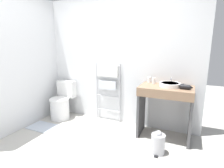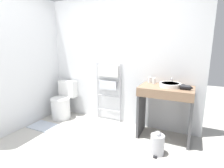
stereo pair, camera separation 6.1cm
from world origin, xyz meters
name	(u,v)px [view 1 (the left image)]	position (x,y,z in m)	size (l,w,h in m)	color
ground_plane	(68,167)	(0.00, 0.00, 0.00)	(12.00, 12.00, 0.00)	#B2AFA8
wall_back	(117,61)	(0.00, 1.61, 1.21)	(3.14, 0.12, 2.42)	silver
wall_side	(25,62)	(-1.51, 0.77, 1.21)	(0.12, 2.28, 2.42)	silver
toilet	(62,103)	(-1.11, 1.23, 0.31)	(0.40, 0.53, 0.78)	white
towel_radiator	(108,81)	(-0.15, 1.49, 0.83)	(0.53, 0.06, 1.17)	silver
vanity_counter	(165,105)	(0.99, 1.26, 0.58)	(0.82, 0.53, 0.88)	#84664C
sink_basin	(170,85)	(1.04, 1.29, 0.91)	(0.33, 0.33, 0.06)	white
faucet	(171,80)	(1.04, 1.46, 0.95)	(0.02, 0.10, 0.11)	silver
cup_near_wall	(149,80)	(0.67, 1.47, 0.93)	(0.06, 0.06, 0.10)	white
cup_near_edge	(154,81)	(0.76, 1.41, 0.93)	(0.06, 0.06, 0.10)	white
hair_dryer	(186,87)	(1.27, 1.21, 0.91)	(0.18, 0.15, 0.07)	black
trash_bin	(158,143)	(0.99, 0.77, 0.15)	(0.20, 0.23, 0.35)	#B7B7BC
bath_mat	(43,127)	(-1.13, 0.71, 0.01)	(0.56, 0.36, 0.01)	#B2BCCC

